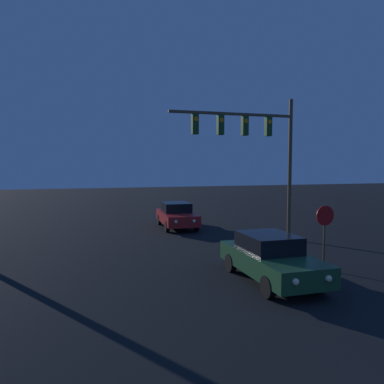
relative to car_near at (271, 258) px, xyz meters
The scene contains 4 objects.
car_near is the anchor object (origin of this frame).
car_far 10.63m from the car_near, 91.32° to the left, with size 2.00×4.45×1.45m.
traffic_signal_mast 7.22m from the car_near, 68.59° to the left, with size 6.10×0.30×6.76m.
stop_sign 2.56m from the car_near, 12.79° to the left, with size 0.69×0.07×2.24m.
Camera 1 is at (-4.02, -1.41, 3.62)m, focal length 35.00 mm.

